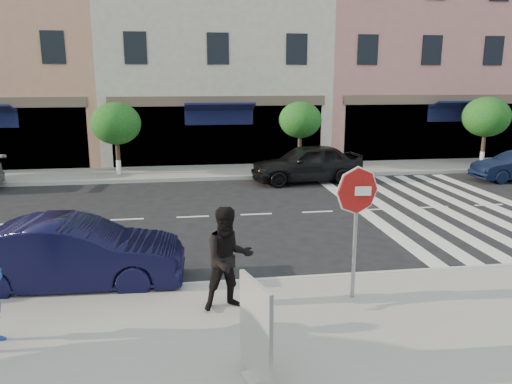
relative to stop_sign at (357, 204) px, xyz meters
name	(u,v)px	position (x,y,z in m)	size (l,w,h in m)	color
ground	(281,259)	(-0.87, 2.62, -2.00)	(120.00, 120.00, 0.00)	black
sidewalk_near	(325,334)	(-0.87, -1.13, -1.92)	(60.00, 4.50, 0.15)	gray
sidewalk_far	(233,171)	(-0.87, 13.62, -1.92)	(60.00, 3.00, 0.15)	gray
building_west_mid	(3,21)	(-11.87, 19.62, 5.00)	(10.00, 9.00, 14.00)	tan
building_centre	(212,53)	(-1.37, 19.62, 3.50)	(11.00, 9.00, 11.00)	beige
building_east_mid	(421,36)	(10.63, 19.62, 4.50)	(13.00, 9.00, 13.00)	tan
street_tree_wb	(116,124)	(-5.87, 13.42, 0.31)	(2.10, 2.10, 3.06)	#473323
street_tree_c	(300,120)	(2.13, 13.42, 0.36)	(1.90, 1.90, 3.04)	#473323
street_tree_ea	(486,117)	(11.13, 13.42, 0.39)	(2.20, 2.20, 3.19)	#473323
stop_sign	(357,204)	(0.00, 0.00, 0.00)	(0.89, 0.16, 2.55)	gray
walker	(228,259)	(-2.37, -0.09, -0.90)	(0.92, 0.72, 1.90)	black
poster_board	(256,333)	(-2.21, -2.32, -1.15)	(0.42, 0.93, 1.45)	beige
car_near_mid	(73,254)	(-5.40, 1.62, -1.27)	(1.55, 4.44, 1.46)	black
car_far_mid	(307,163)	(1.93, 11.27, -1.22)	(1.84, 4.58, 1.56)	black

